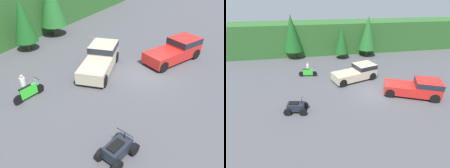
# 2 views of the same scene
# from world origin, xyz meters

# --- Properties ---
(ground_plane) EXTENTS (80.00, 80.00, 0.00)m
(ground_plane) POSITION_xyz_m (0.00, 0.00, 0.00)
(ground_plane) COLOR #4C4C51
(hillside_backdrop) EXTENTS (44.00, 6.00, 4.96)m
(hillside_backdrop) POSITION_xyz_m (0.00, 16.00, 2.48)
(hillside_backdrop) COLOR #2D6028
(hillside_backdrop) RESTS_ON ground_plane
(tree_left) EXTENTS (2.87, 2.87, 6.53)m
(tree_left) POSITION_xyz_m (-8.52, 12.87, 3.84)
(tree_left) COLOR brown
(tree_left) RESTS_ON ground_plane
(tree_mid_left) EXTENTS (2.11, 2.11, 4.80)m
(tree_mid_left) POSITION_xyz_m (-1.21, 11.45, 2.82)
(tree_mid_left) COLOR brown
(tree_mid_left) RESTS_ON ground_plane
(tree_mid_right) EXTENTS (2.72, 2.72, 6.17)m
(tree_mid_right) POSITION_xyz_m (3.01, 11.92, 3.63)
(tree_mid_right) COLOR brown
(tree_mid_right) RESTS_ON ground_plane
(pickup_truck_red) EXTENTS (5.55, 3.99, 1.78)m
(pickup_truck_red) POSITION_xyz_m (3.72, -1.20, 0.95)
(pickup_truck_red) COLOR red
(pickup_truck_red) RESTS_ON ground_plane
(pickup_truck_second) EXTENTS (5.46, 3.44, 1.78)m
(pickup_truck_second) POSITION_xyz_m (-0.91, 3.52, 0.95)
(pickup_truck_second) COLOR beige
(pickup_truck_second) RESTS_ON ground_plane
(dirt_bike) EXTENTS (2.23, 0.60, 1.20)m
(dirt_bike) POSITION_xyz_m (-6.64, 5.39, 0.49)
(dirt_bike) COLOR black
(dirt_bike) RESTS_ON ground_plane
(quad_atv) EXTENTS (2.08, 1.56, 1.21)m
(quad_atv) POSITION_xyz_m (-7.85, -1.81, 0.47)
(quad_atv) COLOR black
(quad_atv) RESTS_ON ground_plane
(rider_person) EXTENTS (0.39, 0.39, 1.63)m
(rider_person) POSITION_xyz_m (-6.59, 5.84, 0.88)
(rider_person) COLOR brown
(rider_person) RESTS_ON ground_plane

